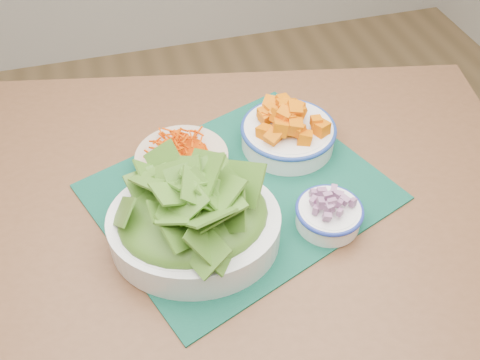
% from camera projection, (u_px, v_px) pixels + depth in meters
% --- Properties ---
extents(table, '(1.27, 0.98, 0.75)m').
position_uv_depth(table, '(237.00, 221.00, 1.10)').
color(table, brown).
rests_on(table, ground).
extents(placemat, '(0.62, 0.56, 0.00)m').
position_uv_depth(placemat, '(240.00, 192.00, 1.01)').
color(placemat, '#073528').
rests_on(placemat, table).
extents(carrot_bowl, '(0.23, 0.23, 0.07)m').
position_uv_depth(carrot_bowl, '(182.00, 157.00, 1.02)').
color(carrot_bowl, beige).
rests_on(carrot_bowl, placemat).
extents(squash_bowl, '(0.21, 0.21, 0.10)m').
position_uv_depth(squash_bowl, '(289.00, 127.00, 1.07)').
color(squash_bowl, white).
rests_on(squash_bowl, placemat).
extents(lettuce_bowl, '(0.34, 0.31, 0.14)m').
position_uv_depth(lettuce_bowl, '(193.00, 215.00, 0.88)').
color(lettuce_bowl, white).
rests_on(lettuce_bowl, placemat).
extents(onion_bowl, '(0.12, 0.12, 0.06)m').
position_uv_depth(onion_bowl, '(329.00, 211.00, 0.93)').
color(onion_bowl, white).
rests_on(onion_bowl, placemat).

